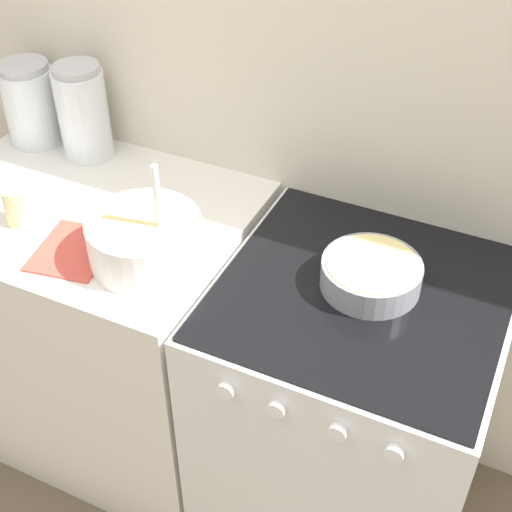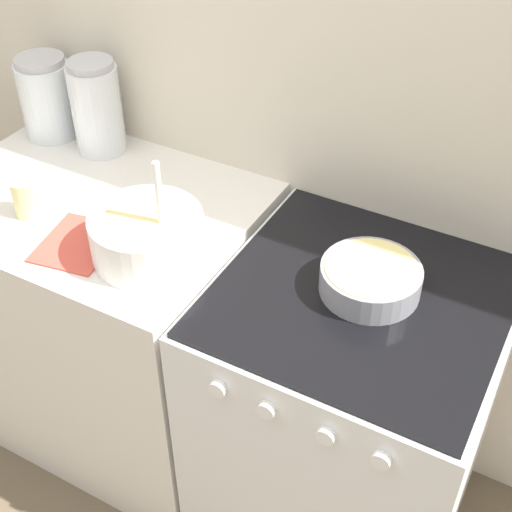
{
  "view_description": "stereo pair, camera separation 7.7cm",
  "coord_description": "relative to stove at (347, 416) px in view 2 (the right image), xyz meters",
  "views": [
    {
      "loc": [
        0.64,
        -0.87,
        1.98
      ],
      "look_at": [
        0.1,
        0.28,
        0.93
      ],
      "focal_mm": 50.0,
      "sensor_mm": 36.0,
      "label": 1
    },
    {
      "loc": [
        0.71,
        -0.84,
        1.98
      ],
      "look_at": [
        0.1,
        0.28,
        0.93
      ],
      "focal_mm": 50.0,
      "sensor_mm": 36.0,
      "label": 2
    }
  ],
  "objects": [
    {
      "name": "baking_pan",
      "position": [
        0.01,
        0.02,
        0.48
      ],
      "size": [
        0.23,
        0.23,
        0.07
      ],
      "color": "gray",
      "rests_on": "stove"
    },
    {
      "name": "mixing_bowl",
      "position": [
        -0.51,
        -0.11,
        0.51
      ],
      "size": [
        0.27,
        0.27,
        0.28
      ],
      "color": "white",
      "rests_on": "countertop_cabinet"
    },
    {
      "name": "recipe_page",
      "position": [
        -0.69,
        -0.16,
        0.44
      ],
      "size": [
        0.21,
        0.23,
        0.01
      ],
      "color": "#CC4C3F",
      "rests_on": "countertop_cabinet"
    },
    {
      "name": "tin_can",
      "position": [
        -0.88,
        -0.13,
        0.49
      ],
      "size": [
        0.07,
        0.07,
        0.1
      ],
      "color": "beige",
      "rests_on": "countertop_cabinet"
    },
    {
      "name": "storage_jar_middle",
      "position": [
        -0.92,
        0.23,
        0.56
      ],
      "size": [
        0.14,
        0.14,
        0.28
      ],
      "color": "silver",
      "rests_on": "countertop_cabinet"
    },
    {
      "name": "stove",
      "position": [
        0.0,
        0.0,
        0.0
      ],
      "size": [
        0.67,
        0.67,
        0.88
      ],
      "color": "silver",
      "rests_on": "ground_plane"
    },
    {
      "name": "measuring_spoon",
      "position": [
        -0.48,
        -0.21,
        0.46
      ],
      "size": [
        0.12,
        0.04,
        0.04
      ],
      "color": "white",
      "rests_on": "countertop_cabinet"
    },
    {
      "name": "wall_back",
      "position": [
        -0.35,
        0.35,
        0.76
      ],
      "size": [
        4.74,
        0.05,
        2.4
      ],
      "color": "beige",
      "rests_on": "ground_plane"
    },
    {
      "name": "storage_jar_left",
      "position": [
        -1.11,
        0.23,
        0.55
      ],
      "size": [
        0.16,
        0.16,
        0.25
      ],
      "color": "silver",
      "rests_on": "countertop_cabinet"
    },
    {
      "name": "countertop_cabinet",
      "position": [
        -0.79,
        0.0,
        0.0
      ],
      "size": [
        0.87,
        0.66,
        0.88
      ],
      "color": "silver",
      "rests_on": "ground_plane"
    }
  ]
}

